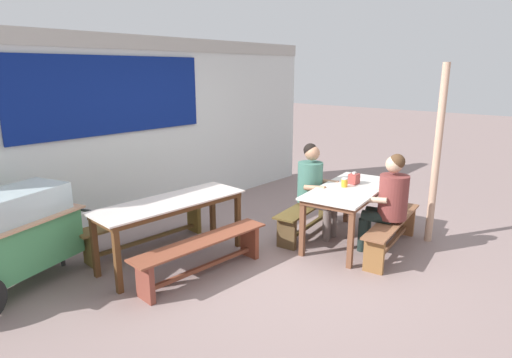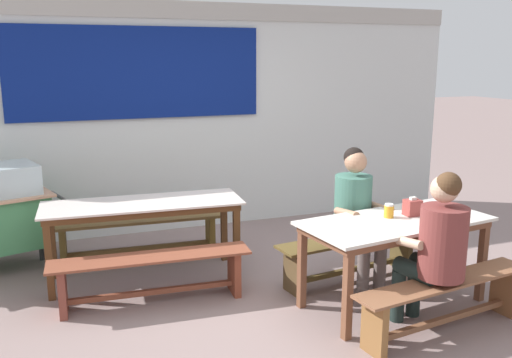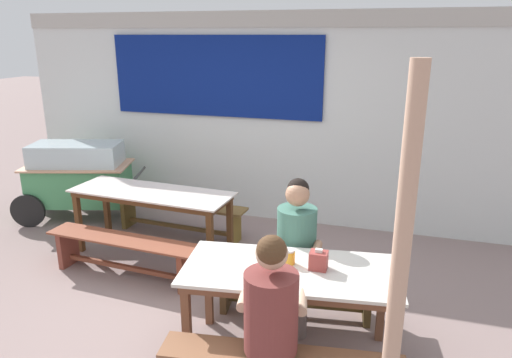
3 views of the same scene
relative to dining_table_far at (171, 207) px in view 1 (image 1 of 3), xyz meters
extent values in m
plane|color=gray|center=(0.90, -1.00, -0.67)|extent=(40.00, 40.00, 0.00)
cube|color=silver|center=(0.90, 1.48, 0.57)|extent=(6.90, 0.12, 2.49)
cube|color=navy|center=(0.22, 1.39, 1.22)|extent=(2.84, 0.03, 1.03)
cube|color=#B1ADA6|center=(0.90, 1.50, 1.92)|extent=(6.90, 0.20, 0.20)
cube|color=silver|center=(0.00, 0.00, 0.07)|extent=(1.86, 0.73, 0.02)
cube|color=#55331A|center=(0.00, 0.00, 0.03)|extent=(1.77, 0.67, 0.06)
cube|color=#55331A|center=(0.85, 0.20, -0.33)|extent=(0.06, 0.06, 0.67)
cube|color=#55331A|center=(0.81, -0.30, -0.33)|extent=(0.06, 0.06, 0.67)
cube|color=#55331A|center=(-0.81, 0.30, -0.33)|extent=(0.06, 0.06, 0.67)
cube|color=#55331A|center=(-0.85, -0.20, -0.33)|extent=(0.06, 0.06, 0.67)
cube|color=silver|center=(1.88, -1.30, 0.07)|extent=(1.68, 0.94, 0.03)
cube|color=brown|center=(1.88, -1.30, 0.02)|extent=(1.59, 0.87, 0.06)
cube|color=brown|center=(2.54, -0.90, -0.34)|extent=(0.07, 0.07, 0.66)
cube|color=brown|center=(2.63, -1.51, -0.34)|extent=(0.07, 0.07, 0.66)
cube|color=brown|center=(1.12, -1.09, -0.34)|extent=(0.07, 0.07, 0.66)
cube|color=brown|center=(1.21, -1.70, -0.34)|extent=(0.07, 0.07, 0.66)
cube|color=brown|center=(0.04, 0.57, -0.26)|extent=(1.77, 0.39, 0.03)
cube|color=brown|center=(0.79, 0.52, -0.47)|extent=(0.07, 0.25, 0.40)
cube|color=brown|center=(-0.72, 0.62, -0.47)|extent=(0.07, 0.25, 0.40)
cube|color=brown|center=(0.04, 0.57, -0.57)|extent=(1.47, 0.14, 0.04)
cube|color=brown|center=(-0.04, -0.57, -0.26)|extent=(1.70, 0.41, 0.02)
cube|color=brown|center=(0.69, -0.62, -0.47)|extent=(0.08, 0.27, 0.40)
cube|color=brown|center=(-0.76, -0.53, -0.47)|extent=(0.08, 0.27, 0.40)
cube|color=brown|center=(-0.04, -0.57, -0.57)|extent=(1.40, 0.13, 0.04)
cube|color=brown|center=(1.80, -0.73, -0.26)|extent=(1.53, 0.50, 0.02)
cube|color=brown|center=(2.42, -0.65, -0.47)|extent=(0.09, 0.26, 0.40)
cube|color=brown|center=(1.17, -0.81, -0.47)|extent=(0.09, 0.26, 0.40)
cube|color=brown|center=(1.80, -0.73, -0.57)|extent=(1.21, 0.21, 0.04)
cube|color=brown|center=(1.95, -1.87, -0.26)|extent=(1.62, 0.48, 0.02)
cube|color=brown|center=(2.62, -1.77, -0.47)|extent=(0.09, 0.23, 0.40)
cube|color=brown|center=(1.28, -1.96, -0.47)|extent=(0.09, 0.23, 0.40)
cube|color=brown|center=(1.95, -1.87, -0.57)|extent=(1.31, 0.22, 0.04)
cube|color=#47945C|center=(-1.48, 0.70, -0.19)|extent=(1.39, 0.94, 0.51)
cube|color=silver|center=(-1.48, 0.70, 0.21)|extent=(1.25, 0.85, 0.31)
cube|color=tan|center=(-1.48, 0.70, 0.07)|extent=(1.49, 1.04, 0.02)
cylinder|color=#333333|center=(-0.93, 0.86, -0.56)|extent=(0.05, 0.05, 0.22)
cylinder|color=#3F3F3F|center=(-0.70, 0.93, -0.04)|extent=(0.21, 0.59, 0.04)
cylinder|color=#1C2926|center=(1.91, -1.54, -0.46)|extent=(0.11, 0.11, 0.42)
cylinder|color=#1C2926|center=(1.74, -1.58, -0.46)|extent=(0.11, 0.11, 0.42)
cylinder|color=#1C2926|center=(1.94, -1.70, -0.20)|extent=(0.20, 0.37, 0.13)
cylinder|color=#1C2926|center=(1.77, -1.73, -0.20)|extent=(0.20, 0.37, 0.13)
cylinder|color=brown|center=(1.88, -1.87, 0.06)|extent=(0.35, 0.35, 0.54)
sphere|color=tan|center=(1.88, -1.85, 0.46)|extent=(0.20, 0.20, 0.20)
sphere|color=#4C331E|center=(1.89, -1.88, 0.50)|extent=(0.19, 0.19, 0.19)
cylinder|color=tan|center=(2.04, -1.66, 0.05)|extent=(0.13, 0.31, 0.09)
cylinder|color=tan|center=(1.66, -1.73, 0.05)|extent=(0.13, 0.31, 0.10)
cylinder|color=#685A56|center=(1.73, -1.06, -0.46)|extent=(0.11, 0.11, 0.42)
cylinder|color=#685A56|center=(1.91, -1.05, -0.46)|extent=(0.11, 0.11, 0.42)
cylinder|color=#685A56|center=(1.72, -0.90, -0.20)|extent=(0.16, 0.37, 0.13)
cylinder|color=#685A56|center=(1.90, -0.88, -0.20)|extent=(0.16, 0.37, 0.13)
cylinder|color=#407162|center=(1.80, -0.73, 0.07)|extent=(0.34, 0.34, 0.55)
sphere|color=#AC7A5D|center=(1.80, -0.75, 0.47)|extent=(0.20, 0.20, 0.20)
sphere|color=black|center=(1.80, -0.72, 0.51)|extent=(0.19, 0.19, 0.19)
cylinder|color=#AC7A5D|center=(1.62, -0.92, 0.06)|extent=(0.09, 0.31, 0.10)
cylinder|color=#AC7A5D|center=(2.00, -0.89, 0.06)|extent=(0.09, 0.31, 0.08)
cube|color=#983B36|center=(2.07, -1.24, 0.15)|extent=(0.13, 0.11, 0.14)
cube|color=white|center=(2.07, -1.24, 0.23)|extent=(0.05, 0.03, 0.02)
cylinder|color=orange|center=(1.85, -1.23, 0.13)|extent=(0.08, 0.08, 0.10)
cylinder|color=white|center=(1.85, -1.23, 0.19)|extent=(0.07, 0.07, 0.02)
cylinder|color=tan|center=(2.62, -2.10, 0.49)|extent=(0.09, 0.09, 2.31)
camera|label=1|loc=(-2.91, -3.84, 1.56)|focal=29.90mm
camera|label=2|loc=(-0.74, -4.98, 1.39)|focal=38.55mm
camera|label=3|loc=(2.55, -4.37, 1.74)|focal=33.05mm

